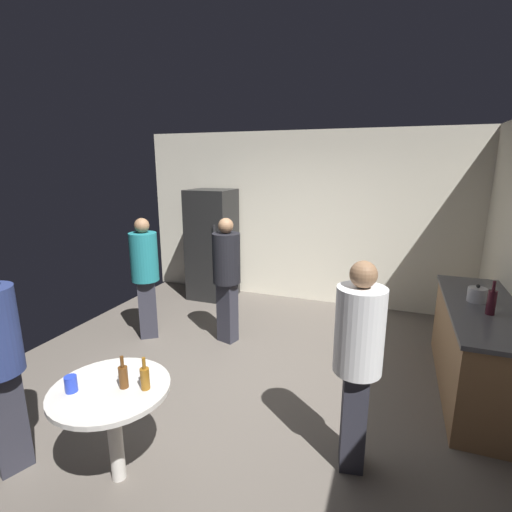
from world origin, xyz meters
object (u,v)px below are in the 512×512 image
Objects in this scene: beer_bottle_amber at (145,378)px; person_in_black_shirt at (227,271)px; kettle at (477,295)px; person_in_teal_shirt at (145,270)px; person_in_white_shirt at (358,352)px; wine_bottle_on_counter at (491,302)px; beer_bottle_brown at (123,376)px; foreground_table at (112,401)px; plastic_cup_blue at (71,384)px; refrigerator at (212,245)px.

person_in_black_shirt is (-0.41, 2.20, 0.10)m from beer_bottle_amber.
kettle is 0.16× the size of person_in_teal_shirt.
person_in_white_shirt reaches higher than kettle.
wine_bottle_on_counter is at bearing -140.58° from person_in_white_shirt.
kettle is at bearing 99.53° from wine_bottle_on_counter.
person_in_white_shirt reaches higher than beer_bottle_brown.
person_in_white_shirt is at bearing 26.17° from beer_bottle_amber.
foreground_table is 0.29m from plastic_cup_blue.
person_in_white_shirt is at bearing 24.71° from foreground_table.
refrigerator is 7.38× the size of kettle.
person_in_teal_shirt is (-2.73, 1.30, -0.02)m from person_in_white_shirt.
plastic_cup_blue is at bearing -151.49° from beer_bottle_brown.
person_in_black_shirt reaches higher than plastic_cup_blue.
plastic_cup_blue is 0.07× the size of person_in_black_shirt.
kettle is 3.13m from beer_bottle_amber.
plastic_cup_blue is (-2.78, -2.02, -0.23)m from wine_bottle_on_counter.
wine_bottle_on_counter is 3.22m from foreground_table.
foreground_table is at bearing 15.33° from person_in_white_shirt.
kettle is at bearing 41.10° from foreground_table.
kettle is at bearing 40.49° from plastic_cup_blue.
beer_bottle_brown is at bearing -138.28° from kettle.
refrigerator is 3.84m from beer_bottle_brown.
person_in_white_shirt is at bearing 63.88° from person_in_black_shirt.
wine_bottle_on_counter reaches higher than plastic_cup_blue.
refrigerator is 3.85m from foreground_table.
kettle is 3.37m from foreground_table.
beer_bottle_amber reaches higher than plastic_cup_blue.
person_in_white_shirt is at bearing 25.01° from beer_bottle_brown.
plastic_cup_blue is (0.87, -3.82, -0.11)m from refrigerator.
person_in_black_shirt is (-2.75, 0.38, -0.10)m from wine_bottle_on_counter.
plastic_cup_blue is 0.07× the size of person_in_teal_shirt.
foreground_table is (-2.53, -2.20, -0.34)m from kettle.
foreground_table is (-2.58, -1.89, -0.39)m from wine_bottle_on_counter.
wine_bottle_on_counter is at bearing 52.25° from person_in_teal_shirt.
beer_bottle_brown is at bearing 19.68° from foreground_table.
beer_bottle_amber is 1.47m from person_in_white_shirt.
person_in_black_shirt is (-0.17, 2.27, 0.29)m from foreground_table.
refrigerator reaches higher than kettle.
beer_bottle_brown reaches higher than plastic_cup_blue.
kettle reaches higher than plastic_cup_blue.
beer_bottle_brown is at bearing -3.14° from person_in_teal_shirt.
person_in_white_shirt is at bearing 28.74° from person_in_teal_shirt.
person_in_white_shirt is (1.46, 0.68, 0.10)m from beer_bottle_brown.
wine_bottle_on_counter is at bearing 36.20° from foreground_table.
foreground_table is at bearing 20.17° from person_in_black_shirt.
wine_bottle_on_counter is at bearing 35.90° from plastic_cup_blue.
person_in_white_shirt is (1.76, 0.84, 0.13)m from plastic_cup_blue.
refrigerator is 2.25× the size of foreground_table.
person_in_black_shirt is (0.04, 2.39, 0.13)m from plastic_cup_blue.
beer_bottle_brown is 2.25m from person_in_black_shirt.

